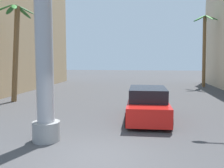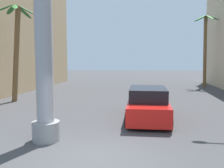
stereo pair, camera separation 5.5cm
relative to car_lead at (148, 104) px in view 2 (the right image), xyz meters
The scene contains 4 objects.
ground_plane 5.19m from the car_lead, 108.35° to the left, with size 96.70×96.70×0.00m, color #424244.
car_lead is the anchor object (origin of this frame).
palm_tree_mid_left 10.42m from the car_lead, 155.60° to the left, with size 2.80×2.82×6.70m.
palm_tree_far_right 16.86m from the car_lead, 68.78° to the left, with size 2.68×2.70×7.50m.
Camera 2 is at (1.56, -7.02, 2.95)m, focal length 40.00 mm.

